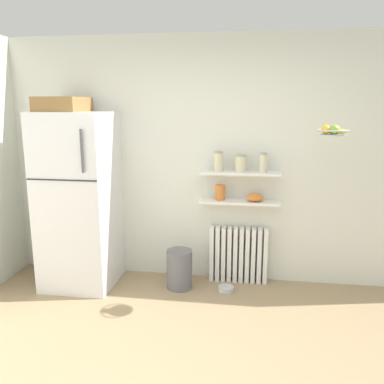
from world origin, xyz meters
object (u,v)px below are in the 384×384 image
Objects in this scene: shelf_bowl at (255,197)px; pet_food_bowl at (226,289)px; radiator at (238,255)px; hanging_fruit_basket at (333,130)px; refrigerator at (79,198)px; storage_jar_1 at (241,163)px; storage_jar_2 at (263,163)px; storage_jar_0 at (218,161)px; vase at (220,192)px; trash_bin at (179,269)px.

pet_food_bowl is (-0.27, -0.25, -0.93)m from shelf_bowl.
radiator is 2.26× the size of hanging_fruit_basket.
refrigerator is at bearing -172.27° from shelf_bowl.
storage_jar_2 is (0.23, 0.00, 0.01)m from storage_jar_1.
hanging_fruit_basket is (1.04, -0.39, 0.35)m from storage_jar_0.
storage_jar_2 is 1.36m from pet_food_bowl.
vase reaches higher than pet_food_bowl.
storage_jar_0 is 1.17× the size of shelf_bowl.
storage_jar_0 is at bearing 159.33° from hanging_fruit_basket.
storage_jar_0 reaches higher than vase.
shelf_bowl is (0.16, -0.03, 0.65)m from radiator.
hanging_fruit_basket reaches higher than storage_jar_2.
vase reaches higher than trash_bin.
trash_bin is (-0.76, -0.23, -0.75)m from shelf_bowl.
pet_food_bowl is at bearing -64.45° from storage_jar_0.
radiator is 2.97× the size of storage_jar_0.
vase is (1.46, 0.25, 0.05)m from refrigerator.
storage_jar_2 is at bearing -0.00° from shelf_bowl.
pet_food_bowl is at bearing 0.04° from refrigerator.
storage_jar_0 reaches higher than shelf_bowl.
storage_jar_0 reaches higher than radiator.
storage_jar_2 is at bearing -0.00° from vase.
storage_jar_0 reaches higher than storage_jar_2.
storage_jar_2 is at bearing 146.00° from hanging_fruit_basket.
trash_bin is (-0.37, -0.23, -1.11)m from storage_jar_0.
storage_jar_1 reaches higher than trash_bin.
refrigerator reaches higher than hanging_fruit_basket.
radiator is at bearing 9.45° from refrigerator.
trash_bin is at bearing 177.99° from pet_food_bowl.
hanging_fruit_basket is at bearing -27.52° from radiator.
trash_bin is (-0.83, -0.23, -1.11)m from storage_jar_2.
storage_jar_0 is at bearing 180.00° from storage_jar_1.
storage_jar_1 reaches higher than radiator.
storage_jar_1 is 1.11× the size of vase.
refrigerator is at bearing -172.56° from storage_jar_2.
radiator is at bearing 90.00° from storage_jar_1.
refrigerator reaches higher than storage_jar_1.
hanging_fruit_basket reaches higher than pet_food_bowl.
refrigerator is at bearing 176.65° from hanging_fruit_basket.
vase is 0.39× the size of trash_bin.
pet_food_bowl is at bearing -111.94° from radiator.
storage_jar_0 is at bearing 180.00° from storage_jar_2.
storage_jar_2 is 0.73× the size of hanging_fruit_basket.
vase is at bearing 9.62° from refrigerator.
hanging_fruit_basket is (2.47, -0.14, 0.73)m from refrigerator.
vase is 1.00× the size of pet_food_bowl.
radiator is at bearing 23.22° from trash_bin.
radiator is 0.67m from shelf_bowl.
refrigerator is 11.03× the size of storage_jar_1.
storage_jar_1 reaches higher than pet_food_bowl.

